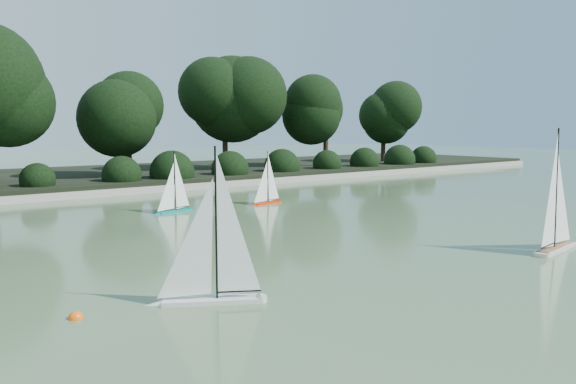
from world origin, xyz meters
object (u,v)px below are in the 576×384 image
(sailboat_orange, at_px, (265,195))
(sailboat_white_b, at_px, (559,230))
(race_buoy, at_px, (76,318))
(sailboat_white_a, at_px, (203,278))
(sailboat_teal, at_px, (172,202))

(sailboat_orange, bearing_deg, sailboat_white_b, -85.34)
(sailboat_orange, relative_size, race_buoy, 9.46)
(sailboat_white_b, height_order, race_buoy, sailboat_white_b)
(sailboat_white_a, height_order, sailboat_white_b, sailboat_white_b)
(sailboat_white_a, bearing_deg, sailboat_teal, 66.54)
(sailboat_white_b, bearing_deg, sailboat_teal, 112.83)
(sailboat_white_a, relative_size, sailboat_teal, 1.24)
(sailboat_orange, relative_size, sailboat_teal, 0.96)
(sailboat_white_b, xyz_separation_m, sailboat_teal, (-2.93, 6.96, -0.08))
(sailboat_teal, xyz_separation_m, race_buoy, (-3.79, -5.61, -0.22))
(sailboat_orange, bearing_deg, race_buoy, -138.45)
(sailboat_orange, xyz_separation_m, sailboat_teal, (-2.38, 0.15, 0.01))
(sailboat_white_b, bearing_deg, race_buoy, 168.67)
(sailboat_white_a, height_order, race_buoy, sailboat_white_a)
(sailboat_white_b, bearing_deg, sailboat_orange, 94.66)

